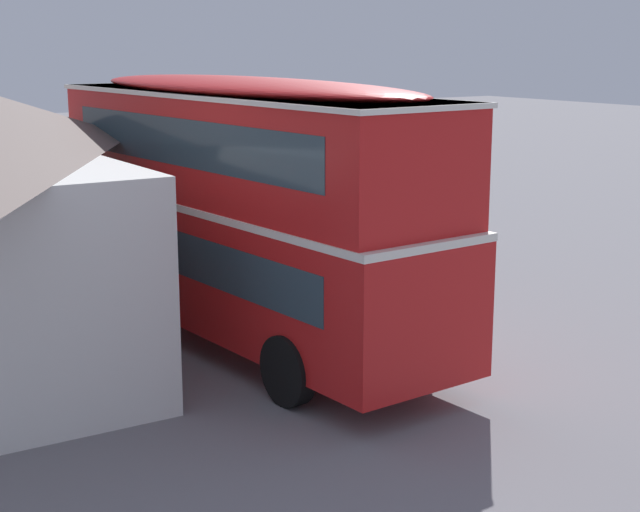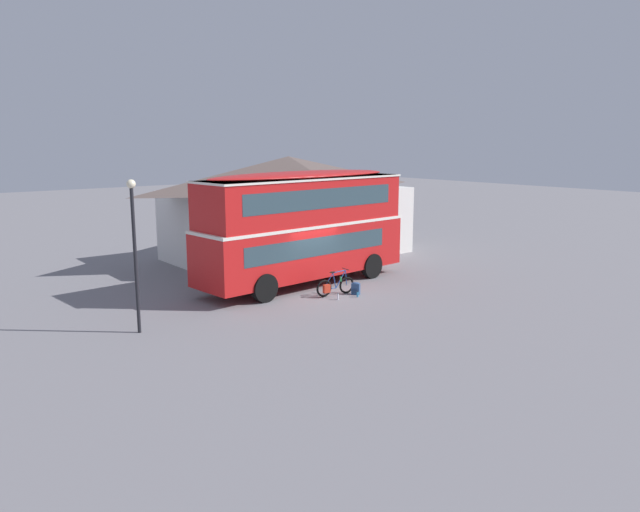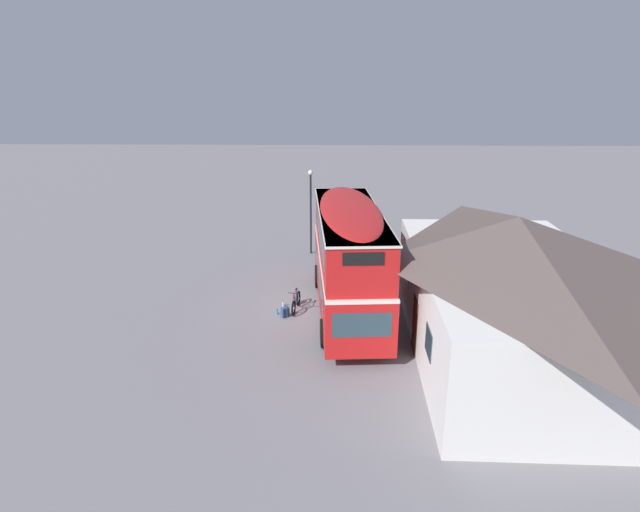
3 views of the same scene
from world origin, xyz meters
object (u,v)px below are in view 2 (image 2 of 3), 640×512
at_px(touring_bicycle, 334,286).
at_px(backpack_on_ground, 356,288).
at_px(water_bottle_blue_sports, 358,294).
at_px(double_decker_bus, 303,223).
at_px(street_lamp, 134,240).
at_px(water_bottle_clear_plastic, 338,297).

xyz_separation_m(touring_bicycle, backpack_on_ground, (0.77, -0.41, -0.11)).
bearing_deg(water_bottle_blue_sports, double_decker_bus, 95.64).
height_order(double_decker_bus, touring_bicycle, double_decker_bus).
bearing_deg(backpack_on_ground, water_bottle_blue_sports, -122.76).
distance_m(double_decker_bus, street_lamp, 8.35).
relative_size(double_decker_bus, water_bottle_clear_plastic, 37.25).
distance_m(water_bottle_clear_plastic, water_bottle_blue_sports, 0.88).
bearing_deg(water_bottle_blue_sports, touring_bicycle, 124.35).
distance_m(backpack_on_ground, water_bottle_blue_sports, 0.46).
distance_m(touring_bicycle, water_bottle_blue_sports, 0.98).
bearing_deg(double_decker_bus, water_bottle_blue_sports, -84.36).
height_order(double_decker_bus, street_lamp, street_lamp).
xyz_separation_m(touring_bicycle, water_bottle_clear_plastic, (-0.34, -0.60, -0.25)).
height_order(touring_bicycle, street_lamp, street_lamp).
xyz_separation_m(water_bottle_blue_sports, street_lamp, (-8.42, 1.11, 2.87)).
xyz_separation_m(water_bottle_clear_plastic, water_bottle_blue_sports, (0.87, -0.18, -0.01)).
bearing_deg(water_bottle_clear_plastic, street_lamp, 172.96).
relative_size(backpack_on_ground, water_bottle_clear_plastic, 1.88).
bearing_deg(double_decker_bus, backpack_on_ground, -78.68).
distance_m(touring_bicycle, water_bottle_clear_plastic, 0.73).
bearing_deg(street_lamp, water_bottle_blue_sports, -7.51).
xyz_separation_m(backpack_on_ground, street_lamp, (-8.65, 0.74, 2.73)).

